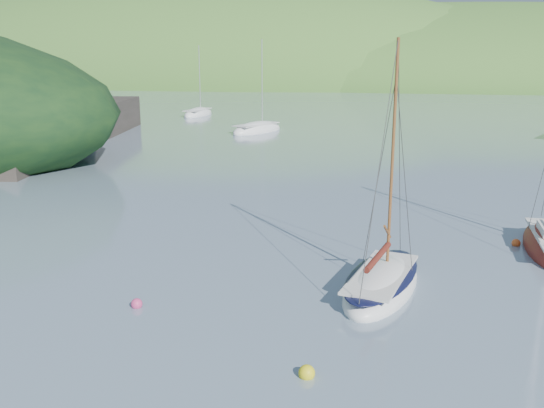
# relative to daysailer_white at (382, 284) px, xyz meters

# --- Properties ---
(ground) EXTENTS (700.00, 700.00, 0.00)m
(ground) POSITION_rel_daysailer_white_xyz_m (-5.16, -4.16, -0.23)
(ground) COLOR slate
(ground) RESTS_ON ground
(shoreline_hills) EXTENTS (690.00, 135.00, 56.00)m
(shoreline_hills) POSITION_rel_daysailer_white_xyz_m (-14.82, 168.27, -0.23)
(shoreline_hills) COLOR #3D6526
(shoreline_hills) RESTS_ON ground
(daysailer_white) EXTENTS (3.71, 7.02, 10.25)m
(daysailer_white) POSITION_rel_daysailer_white_xyz_m (0.00, 0.00, 0.00)
(daysailer_white) COLOR white
(daysailer_white) RESTS_ON ground
(distant_sloop_a) EXTENTS (5.78, 8.25, 11.16)m
(distant_sloop_a) POSITION_rel_daysailer_white_xyz_m (-16.13, 44.14, -0.04)
(distant_sloop_a) COLOR white
(distant_sloop_a) RESTS_ON ground
(distant_sloop_c) EXTENTS (3.27, 7.58, 10.53)m
(distant_sloop_c) POSITION_rel_daysailer_white_xyz_m (-28.67, 59.54, -0.05)
(distant_sloop_c) COLOR white
(distant_sloop_c) RESTS_ON ground
(mooring_buoys) EXTENTS (15.07, 14.53, 0.48)m
(mooring_buoys) POSITION_rel_daysailer_white_xyz_m (-1.53, -2.15, -0.11)
(mooring_buoys) COLOR yellow
(mooring_buoys) RESTS_ON ground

